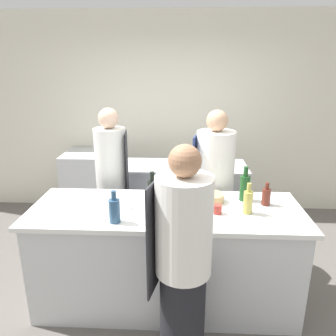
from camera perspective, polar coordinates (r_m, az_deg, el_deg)
name	(u,v)px	position (r m, az deg, el deg)	size (l,w,h in m)	color
ground_plane	(166,298)	(3.32, -0.32, -21.68)	(16.00, 16.00, 0.00)	#605B56
wall_back	(174,115)	(4.75, 1.06, 9.16)	(8.00, 0.06, 2.80)	silver
prep_counter	(166,255)	(3.05, -0.33, -14.92)	(2.34, 0.83, 0.93)	silver
pass_counter	(180,200)	(4.15, 2.02, -5.58)	(1.63, 0.59, 0.93)	silver
oven_range	(94,184)	(4.79, -12.84, -2.79)	(0.75, 0.65, 0.93)	silver
chef_at_prep_near	(183,263)	(2.31, 2.58, -16.21)	(0.43, 0.41, 1.65)	black
chef_at_stove	(112,185)	(3.60, -9.65, -2.99)	(0.36, 0.35, 1.69)	black
chef_at_pass_far	(214,190)	(3.51, 7.96, -3.81)	(0.44, 0.42, 1.68)	black
bottle_olive_oil	(248,202)	(2.77, 13.76, -5.69)	(0.08, 0.08, 0.26)	#B2A84C
bottle_vinegar	(114,210)	(2.58, -9.31, -7.21)	(0.09, 0.09, 0.26)	#2D5175
bottle_wine	(152,192)	(2.86, -2.74, -4.11)	(0.08, 0.08, 0.30)	black
bottle_cooking_oil	(266,196)	(2.98, 16.73, -4.73)	(0.07, 0.07, 0.21)	#5B2319
bottle_sauce	(245,187)	(3.02, 13.21, -3.25)	(0.09, 0.09, 0.32)	#19471E
bowl_mixing_large	(191,216)	(2.60, 4.09, -8.33)	(0.24, 0.24, 0.08)	navy
bowl_prep_small	(212,198)	(2.97, 7.63, -5.12)	(0.21, 0.21, 0.07)	tan
cup	(217,209)	(2.74, 8.60, -7.11)	(0.07, 0.07, 0.08)	#B2382D
cutting_board	(114,203)	(2.94, -9.39, -6.08)	(0.36, 0.20, 0.01)	white
stockpot	(190,157)	(4.05, 3.77, 1.97)	(0.24, 0.24, 0.17)	silver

